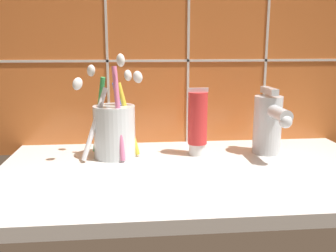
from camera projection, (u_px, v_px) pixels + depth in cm
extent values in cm
cube|color=silver|center=(193.00, 174.00, 63.44)|extent=(66.10, 37.10, 2.00)
cube|color=#C6662D|center=(180.00, 30.00, 76.51)|extent=(76.10, 1.50, 50.77)
cube|color=beige|center=(180.00, 61.00, 76.98)|extent=(76.10, 0.24, 0.50)
cube|color=beige|center=(106.00, 30.00, 74.31)|extent=(0.50, 0.24, 50.77)
cube|color=beige|center=(189.00, 30.00, 75.83)|extent=(0.50, 0.24, 50.77)
cube|color=beige|center=(268.00, 30.00, 77.36)|extent=(0.50, 0.24, 50.77)
cylinder|color=silver|center=(115.00, 132.00, 68.99)|extent=(7.65, 7.65, 9.67)
cylinder|color=yellow|center=(128.00, 119.00, 68.72)|extent=(4.23, 1.38, 13.60)
ellipsoid|color=white|center=(138.00, 77.00, 67.02)|extent=(2.30, 1.55, 2.54)
cylinder|color=blue|center=(122.00, 117.00, 71.00)|extent=(3.48, 4.28, 13.57)
ellipsoid|color=white|center=(128.00, 75.00, 71.18)|extent=(2.37, 2.56, 2.58)
cylinder|color=green|center=(99.00, 115.00, 69.87)|extent=(3.40, 3.18, 14.53)
ellipsoid|color=white|center=(91.00, 71.00, 69.06)|extent=(2.42, 2.36, 2.49)
cylinder|color=white|center=(95.00, 124.00, 66.51)|extent=(5.34, 3.74, 12.94)
ellipsoid|color=white|center=(78.00, 84.00, 63.29)|extent=(2.70, 2.34, 2.66)
cylinder|color=pink|center=(119.00, 114.00, 65.57)|extent=(2.38, 2.98, 16.61)
ellipsoid|color=white|center=(121.00, 60.00, 62.67)|extent=(2.16, 2.35, 2.39)
cylinder|color=white|center=(197.00, 149.00, 71.23)|extent=(3.08, 3.08, 2.15)
cylinder|color=red|center=(198.00, 118.00, 69.95)|extent=(3.62, 3.62, 9.81)
cube|color=silver|center=(198.00, 90.00, 68.81)|extent=(3.80, 0.36, 0.80)
cylinder|color=silver|center=(267.00, 125.00, 71.38)|extent=(5.32, 5.32, 11.07)
cylinder|color=silver|center=(277.00, 113.00, 66.60)|extent=(2.48, 8.49, 2.40)
sphere|color=silver|center=(286.00, 122.00, 62.66)|extent=(2.24, 2.24, 2.24)
cube|color=silver|center=(269.00, 91.00, 69.98)|extent=(1.46, 6.01, 1.20)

